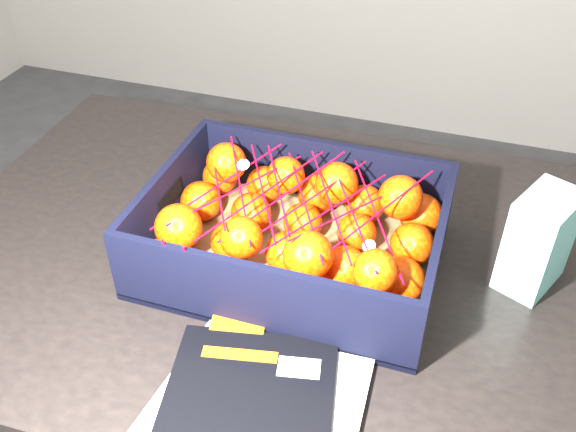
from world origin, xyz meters
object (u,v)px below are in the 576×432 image
(table, at_px, (297,299))
(produce_crate, at_px, (294,241))
(magazine_stack, at_px, (247,425))
(retail_carton, at_px, (538,241))

(table, distance_m, produce_crate, 0.14)
(table, xyz_separation_m, produce_crate, (-0.00, -0.01, 0.14))
(magazine_stack, distance_m, produce_crate, 0.31)
(produce_crate, xyz_separation_m, retail_carton, (0.35, 0.07, 0.04))
(retail_carton, bearing_deg, produce_crate, -144.54)
(produce_crate, relative_size, retail_carton, 2.84)
(produce_crate, distance_m, retail_carton, 0.36)
(magazine_stack, relative_size, retail_carton, 2.22)
(magazine_stack, height_order, produce_crate, produce_crate)
(produce_crate, bearing_deg, magazine_stack, -82.62)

